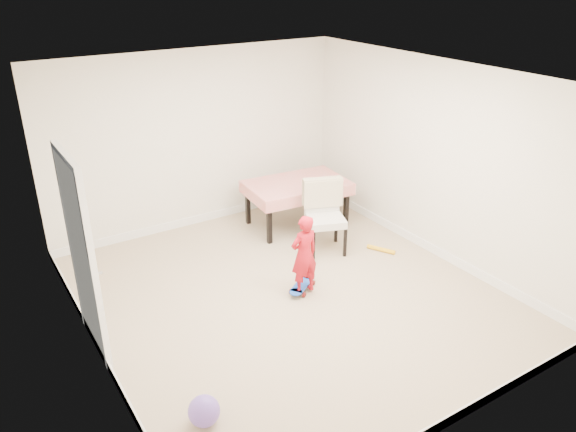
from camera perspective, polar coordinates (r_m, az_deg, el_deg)
ground at (r=6.83m, az=0.20°, el=-8.05°), size 5.00×5.00×0.00m
ceiling at (r=5.86m, az=0.23°, el=13.72°), size 4.50×5.00×0.04m
wall_back at (r=8.30m, az=-9.16°, el=7.59°), size 4.50×0.04×2.60m
wall_front at (r=4.58m, az=17.43°, el=-8.11°), size 4.50×0.04×2.60m
wall_left at (r=5.47m, az=-19.89°, el=-2.88°), size 0.04×5.00×2.60m
wall_right at (r=7.59m, az=14.59°, el=5.48°), size 0.04×5.00×2.60m
door at (r=5.85m, az=-20.15°, el=-4.09°), size 0.11×0.94×2.11m
baseboard_back at (r=8.75m, az=-8.65°, el=-0.18°), size 4.50×0.02×0.12m
baseboard_front at (r=5.33m, az=15.75°, el=-19.49°), size 4.50×0.02×0.12m
baseboard_left at (r=6.11m, az=-18.28°, el=-13.29°), size 0.02×5.00×0.12m
baseboard_right at (r=8.07m, az=13.71°, el=-2.84°), size 0.02×5.00×0.12m
dining_table at (r=8.45m, az=0.91°, el=1.29°), size 1.54×1.05×0.69m
dining_chair at (r=7.63m, az=3.84°, el=-0.17°), size 0.73×0.77×0.99m
skateboard at (r=6.92m, az=1.46°, el=-7.16°), size 0.58×0.47×0.08m
child at (r=6.61m, az=1.64°, el=-4.21°), size 0.37×0.25×1.00m
balloon at (r=5.17m, az=-8.53°, el=-19.01°), size 0.28×0.28×0.28m
foam_toy at (r=7.89m, az=9.43°, el=-3.36°), size 0.24×0.38×0.06m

